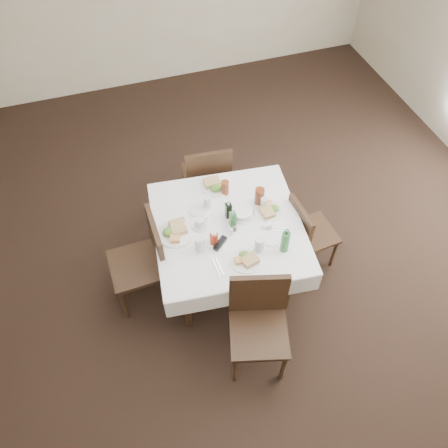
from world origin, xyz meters
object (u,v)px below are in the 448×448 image
Objects in this scene: chair_south at (258,317)px; oil_cruet_green at (233,219)px; water_e at (264,203)px; water_s at (259,244)px; chair_north at (208,176)px; ketchup_bottle at (214,238)px; oil_cruet_dark at (228,210)px; dining_table at (228,232)px; chair_east at (306,231)px; water_w at (200,244)px; green_bottle at (285,241)px; chair_west at (146,257)px; bread_basket at (242,213)px; water_n at (208,202)px; coffee_mug at (200,223)px.

chair_south is 0.83m from oil_cruet_green.
water_s is at bearing -115.99° from water_e.
chair_north reaches higher than ketchup_bottle.
water_e is at bearing 0.56° from oil_cruet_dark.
chair_east reaches higher than dining_table.
chair_north is 0.89m from oil_cruet_green.
chair_east is at bearing 4.69° from water_w.
green_bottle is (-0.01, -0.47, 0.06)m from water_e.
oil_cruet_green reaches higher than chair_east.
chair_west is 0.56m from water_w.
water_e is 0.59× the size of bread_basket.
water_e is 0.57m from ketchup_bottle.
oil_cruet_dark is 0.10m from oil_cruet_green.
green_bottle reaches higher than oil_cruet_dark.
ketchup_bottle is (0.12, 0.03, -0.01)m from water_w.
water_n is 0.23m from coffee_mug.
dining_table is 9.96× the size of coffee_mug.
water_s is 0.42m from oil_cruet_dark.
bread_basket is at bearing -10.10° from oil_cruet_dark.
dining_table is 5.41× the size of green_bottle.
dining_table is at bearing -165.05° from water_e.
water_n reaches higher than coffee_mug.
bread_basket is (0.25, -0.18, -0.03)m from water_n.
water_n is at bearing 112.38° from dining_table.
chair_west reaches higher than oil_cruet_dark.
green_bottle is (0.20, -0.45, 0.08)m from bread_basket.
dining_table is 9.43× the size of water_w.
water_n is at bearing 161.39° from water_e.
chair_north is 6.78× the size of coffee_mug.
chair_west is 1.12m from water_e.
chair_east is 0.81m from oil_cruet_dark.
chair_north is 1.11m from chair_west.
bread_basket is 1.37× the size of ketchup_bottle.
ketchup_bottle is 0.56× the size of green_bottle.
water_s is (0.89, -0.36, 0.28)m from chair_west.
chair_north is at bearing 88.44° from oil_cruet_green.
chair_east is 5.72× the size of water_w.
water_e is (0.37, 0.87, 0.27)m from chair_south.
coffee_mug is 0.73m from green_bottle.
ketchup_bottle reaches higher than coffee_mug.
oil_cruet_green is (0.00, -0.10, 0.00)m from oil_cruet_dark.
chair_south is 6.88× the size of coffee_mug.
chair_east is at bearing -13.56° from oil_cruet_dark.
chair_east is 0.63m from green_bottle.
chair_west is at bearing 176.25° from dining_table.
water_w reaches higher than water_s.
water_s is 0.95× the size of water_w.
oil_cruet_dark is (-0.03, -0.73, 0.31)m from chair_north.
chair_west is 4.75× the size of oil_cruet_dark.
oil_cruet_green is at bearing 130.86° from green_bottle.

